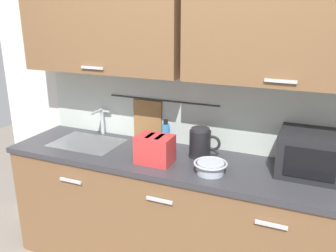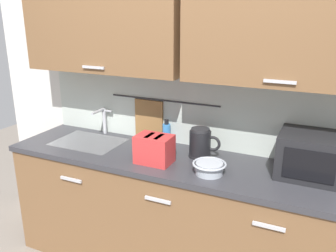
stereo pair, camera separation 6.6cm
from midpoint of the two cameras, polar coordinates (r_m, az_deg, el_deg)
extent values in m
cube|color=brown|center=(2.70, 2.19, -14.50)|extent=(2.50, 0.60, 0.86)
cube|color=#B7B7BC|center=(2.64, -14.53, -8.27)|extent=(0.18, 0.02, 0.02)
cube|color=#B7B7BC|center=(2.30, -0.80, -11.76)|extent=(0.18, 0.02, 0.02)
cube|color=#B7B7BC|center=(2.14, 16.69, -15.13)|extent=(0.18, 0.02, 0.02)
cube|color=#333338|center=(2.49, 2.32, -5.72)|extent=(2.53, 0.63, 0.04)
cube|color=#9EA0A5|center=(2.88, -11.90, -3.32)|extent=(0.52, 0.38, 0.09)
cube|color=silver|center=(2.67, 5.16, 4.21)|extent=(3.70, 0.06, 2.50)
cube|color=beige|center=(2.65, 4.85, 2.47)|extent=(2.50, 0.01, 0.55)
cube|color=brown|center=(2.71, -9.29, 16.03)|extent=(1.23, 0.33, 0.70)
cube|color=#B7B7BC|center=(2.59, -11.14, 9.18)|extent=(0.18, 0.01, 0.02)
cube|color=brown|center=(2.26, 19.65, 14.94)|extent=(1.23, 0.33, 0.70)
cube|color=#B7B7BC|center=(2.12, 18.30, 6.74)|extent=(0.18, 0.01, 0.02)
cylinder|color=#333338|center=(2.72, -0.03, 4.11)|extent=(0.90, 0.01, 0.01)
cube|color=olive|center=(2.82, -2.38, 0.78)|extent=(0.24, 0.02, 0.34)
cylinder|color=#B2B5BA|center=(3.00, -9.49, 0.86)|extent=(0.03, 0.03, 0.22)
cylinder|color=#B2B5BA|center=(2.91, -10.47, 2.32)|extent=(0.02, 0.16, 0.02)
cube|color=#B2B5BA|center=(2.96, -8.94, 2.43)|extent=(0.07, 0.02, 0.01)
cube|color=black|center=(2.37, 23.50, -4.44)|extent=(0.46, 0.34, 0.27)
cube|color=black|center=(2.21, 22.40, -5.91)|extent=(0.29, 0.01, 0.18)
cylinder|color=black|center=(2.53, 5.83, -4.66)|extent=(0.16, 0.16, 0.02)
cylinder|color=black|center=(2.50, 5.90, -2.67)|extent=(0.15, 0.15, 0.17)
cylinder|color=#262628|center=(2.47, 5.97, -0.61)|extent=(0.13, 0.13, 0.02)
torus|color=black|center=(2.47, 7.94, -2.79)|extent=(0.11, 0.02, 0.11)
cylinder|color=#3F8CD8|center=(2.73, 0.46, -1.31)|extent=(0.06, 0.06, 0.16)
cylinder|color=black|center=(2.70, 0.46, 0.65)|extent=(0.03, 0.03, 0.04)
cylinder|color=blue|center=(2.63, -3.42, -2.87)|extent=(0.08, 0.08, 0.09)
torus|color=blue|center=(2.60, -2.41, -3.00)|extent=(0.06, 0.01, 0.06)
cylinder|color=#A5ADB7|center=(2.27, 7.44, -6.75)|extent=(0.17, 0.17, 0.07)
torus|color=#A5ADB7|center=(2.25, 7.47, -6.02)|extent=(0.21, 0.21, 0.01)
cube|color=red|center=(2.40, -1.42, -3.72)|extent=(0.24, 0.17, 0.19)
cube|color=black|center=(2.38, -2.19, -1.60)|extent=(0.03, 0.12, 0.01)
cube|color=black|center=(2.35, -0.67, -1.84)|extent=(0.03, 0.12, 0.01)
cube|color=black|center=(2.44, -4.12, -2.63)|extent=(0.02, 0.02, 0.02)
camera|label=1|loc=(0.03, -89.23, 0.25)|focal=38.15mm
camera|label=2|loc=(0.03, 90.77, -0.25)|focal=38.15mm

